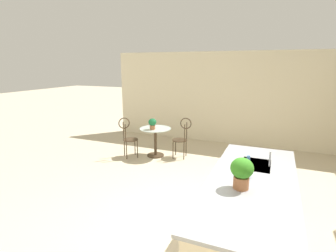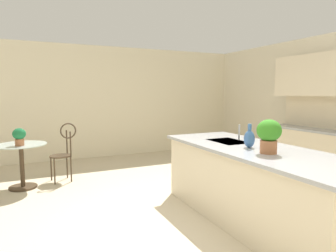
% 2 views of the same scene
% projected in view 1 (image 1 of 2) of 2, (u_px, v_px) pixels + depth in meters
% --- Properties ---
extents(ground_plane, '(40.00, 40.00, 0.00)m').
position_uv_depth(ground_plane, '(193.00, 217.00, 4.08)').
color(ground_plane, beige).
extents(wall_left_window, '(0.12, 7.80, 2.70)m').
position_uv_depth(wall_left_window, '(238.00, 99.00, 7.59)').
color(wall_left_window, beige).
rests_on(wall_left_window, ground).
extents(kitchen_island, '(2.80, 1.06, 0.92)m').
position_uv_depth(kitchen_island, '(250.00, 212.00, 3.38)').
color(kitchen_island, beige).
rests_on(kitchen_island, ground).
extents(bistro_table, '(0.80, 0.80, 0.74)m').
position_uv_depth(bistro_table, '(155.00, 139.00, 6.73)').
color(bistro_table, '#3D2D1E').
rests_on(bistro_table, ground).
extents(chair_near_window, '(0.43, 0.50, 1.04)m').
position_uv_depth(chair_near_window, '(182.00, 136.00, 6.58)').
color(chair_near_window, '#3D2D1E').
rests_on(chair_near_window, ground).
extents(chair_by_island, '(0.54, 0.54, 1.04)m').
position_uv_depth(chair_by_island, '(128.00, 136.00, 6.61)').
color(chair_by_island, '#3D2D1E').
rests_on(chair_by_island, ground).
extents(sink_faucet, '(0.02, 0.02, 0.22)m').
position_uv_depth(sink_faucet, '(270.00, 159.00, 3.68)').
color(sink_faucet, '#B2B5BA').
rests_on(sink_faucet, kitchen_island).
extents(potted_plant_on_table, '(0.20, 0.20, 0.28)m').
position_uv_depth(potted_plant_on_table, '(152.00, 123.00, 6.50)').
color(potted_plant_on_table, '#9E603D').
rests_on(potted_plant_on_table, bistro_table).
extents(potted_plant_counter_near, '(0.26, 0.26, 0.37)m').
position_uv_depth(potted_plant_counter_near, '(242.00, 171.00, 3.00)').
color(potted_plant_counter_near, '#9E603D').
rests_on(potted_plant_counter_near, kitchen_island).
extents(vase_on_counter, '(0.13, 0.13, 0.29)m').
position_uv_depth(vase_on_counter, '(248.00, 169.00, 3.32)').
color(vase_on_counter, '#386099').
rests_on(vase_on_counter, kitchen_island).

